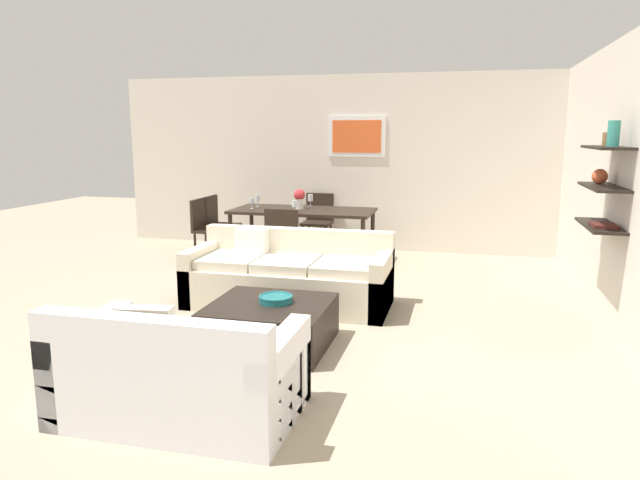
# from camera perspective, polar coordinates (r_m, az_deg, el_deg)

# --- Properties ---
(ground_plane) EXTENTS (18.00, 18.00, 0.00)m
(ground_plane) POSITION_cam_1_polar(r_m,az_deg,el_deg) (5.97, -2.78, -7.33)
(ground_plane) COLOR tan
(back_wall_unit) EXTENTS (8.40, 0.09, 2.70)m
(back_wall_unit) POSITION_cam_1_polar(r_m,az_deg,el_deg) (9.08, 5.51, 7.52)
(back_wall_unit) COLOR silver
(back_wall_unit) RESTS_ON ground
(right_wall_shelf_unit) EXTENTS (0.34, 8.20, 2.70)m
(right_wall_shelf_unit) POSITION_cam_1_polar(r_m,az_deg,el_deg) (6.19, 26.90, 4.96)
(right_wall_shelf_unit) COLOR silver
(right_wall_shelf_unit) RESTS_ON ground
(sofa_beige) EXTENTS (2.14, 0.90, 0.78)m
(sofa_beige) POSITION_cam_1_polar(r_m,az_deg,el_deg) (6.23, -3.06, -3.76)
(sofa_beige) COLOR beige
(sofa_beige) RESTS_ON ground
(loveseat_white) EXTENTS (1.51, 0.90, 0.78)m
(loveseat_white) POSITION_cam_1_polar(r_m,az_deg,el_deg) (3.96, -13.72, -12.68)
(loveseat_white) COLOR white
(loveseat_white) RESTS_ON ground
(coffee_table) EXTENTS (1.01, 0.95, 0.38)m
(coffee_table) POSITION_cam_1_polar(r_m,az_deg,el_deg) (5.10, -4.91, -8.27)
(coffee_table) COLOR black
(coffee_table) RESTS_ON ground
(decorative_bowl) EXTENTS (0.30, 0.30, 0.06)m
(decorative_bowl) POSITION_cam_1_polar(r_m,az_deg,el_deg) (5.06, -4.36, -5.76)
(decorative_bowl) COLOR #19666B
(decorative_bowl) RESTS_ON coffee_table
(dining_table) EXTENTS (2.00, 0.95, 0.75)m
(dining_table) POSITION_cam_1_polar(r_m,az_deg,el_deg) (8.25, -1.69, 2.58)
(dining_table) COLOR black
(dining_table) RESTS_ON ground
(dining_chair_left_far) EXTENTS (0.44, 0.44, 0.88)m
(dining_chair_left_far) POSITION_cam_1_polar(r_m,az_deg,el_deg) (8.95, -10.01, 1.89)
(dining_chair_left_far) COLOR black
(dining_chair_left_far) RESTS_ON ground
(dining_chair_left_near) EXTENTS (0.44, 0.44, 0.88)m
(dining_chair_left_near) POSITION_cam_1_polar(r_m,az_deg,el_deg) (8.57, -11.17, 1.47)
(dining_chair_left_near) COLOR black
(dining_chair_left_near) RESTS_ON ground
(dining_chair_foot) EXTENTS (0.44, 0.44, 0.88)m
(dining_chair_foot) POSITION_cam_1_polar(r_m,az_deg,el_deg) (7.44, -3.53, 0.28)
(dining_chair_foot) COLOR black
(dining_chair_foot) RESTS_ON ground
(dining_chair_head) EXTENTS (0.44, 0.44, 0.88)m
(dining_chair_head) POSITION_cam_1_polar(r_m,az_deg,el_deg) (9.11, -0.18, 2.21)
(dining_chair_head) COLOR black
(dining_chair_head) RESTS_ON ground
(wine_glass_foot) EXTENTS (0.07, 0.07, 0.17)m
(wine_glass_foot) POSITION_cam_1_polar(r_m,az_deg,el_deg) (7.83, -2.53, 3.54)
(wine_glass_foot) COLOR silver
(wine_glass_foot) RESTS_ON dining_table
(wine_glass_left_near) EXTENTS (0.06, 0.06, 0.16)m
(wine_glass_left_near) POSITION_cam_1_polar(r_m,az_deg,el_deg) (8.34, -6.73, 3.81)
(wine_glass_left_near) COLOR silver
(wine_glass_left_near) RESTS_ON dining_table
(wine_glass_left_far) EXTENTS (0.06, 0.06, 0.17)m
(wine_glass_left_far) POSITION_cam_1_polar(r_m,az_deg,el_deg) (8.56, -6.18, 4.05)
(wine_glass_left_far) COLOR silver
(wine_glass_left_far) RESTS_ON dining_table
(wine_glass_head) EXTENTS (0.07, 0.07, 0.17)m
(wine_glass_head) POSITION_cam_1_polar(r_m,az_deg,el_deg) (8.62, -0.95, 4.15)
(wine_glass_head) COLOR silver
(wine_glass_head) RESTS_ON dining_table
(centerpiece_vase) EXTENTS (0.16, 0.16, 0.29)m
(centerpiece_vase) POSITION_cam_1_polar(r_m,az_deg,el_deg) (8.26, -2.04, 4.20)
(centerpiece_vase) COLOR silver
(centerpiece_vase) RESTS_ON dining_table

